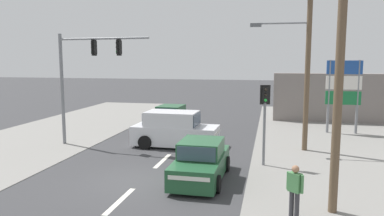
{
  "coord_description": "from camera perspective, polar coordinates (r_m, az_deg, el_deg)",
  "views": [
    {
      "loc": [
        4.81,
        -13.12,
        4.68
      ],
      "look_at": [
        1.18,
        4.0,
        2.37
      ],
      "focal_mm": 35.0,
      "sensor_mm": 36.0,
      "label": 1
    }
  ],
  "objects": [
    {
      "name": "suv_kerbside_parked",
      "position": [
        20.01,
        -2.68,
        -3.42
      ],
      "size": [
        4.58,
        2.15,
        1.9
      ],
      "color": "silver",
      "rests_on": "ground"
    },
    {
      "name": "shopping_plaza_sign",
      "position": [
        25.11,
        22.1,
        3.1
      ],
      "size": [
        2.1,
        0.16,
        4.6
      ],
      "color": "slate",
      "rests_on": "ground"
    },
    {
      "name": "lane_dash_far",
      "position": [
        22.16,
        -0.83,
        -4.65
      ],
      "size": [
        0.2,
        2.4,
        0.01
      ],
      "primitive_type": "cube",
      "color": "silver",
      "rests_on": "ground"
    },
    {
      "name": "shopfront_wall_far",
      "position": [
        29.91,
        23.87,
        1.36
      ],
      "size": [
        12.0,
        1.0,
        3.6
      ],
      "primitive_type": "cube",
      "color": "gray",
      "rests_on": "ground"
    },
    {
      "name": "utility_pole_foreground_right",
      "position": [
        11.77,
        21.24,
        11.5
      ],
      "size": [
        3.78,
        0.45,
        10.46
      ],
      "color": "brown",
      "rests_on": "ground"
    },
    {
      "name": "sedan_receding_far",
      "position": [
        25.26,
        -3.19,
        -1.54
      ],
      "size": [
        2.07,
        4.32,
        1.56
      ],
      "color": "#235633",
      "rests_on": "ground"
    },
    {
      "name": "sedan_crossing_left",
      "position": [
        14.65,
        1.38,
        -8.23
      ],
      "size": [
        1.92,
        4.25,
        1.56
      ],
      "color": "#235633",
      "rests_on": "ground"
    },
    {
      "name": "lane_dash_mid",
      "position": [
        17.46,
        -4.5,
        -8.03
      ],
      "size": [
        0.2,
        2.4,
        0.01
      ],
      "primitive_type": "cube",
      "color": "silver",
      "rests_on": "ground"
    },
    {
      "name": "pedestrian_at_kerb",
      "position": [
        11.51,
        15.39,
        -11.79
      ],
      "size": [
        0.47,
        0.39,
        1.63
      ],
      "color": "#333338",
      "rests_on": "ground"
    },
    {
      "name": "traffic_signal_mast",
      "position": [
        20.69,
        -16.43,
        5.75
      ],
      "size": [
        5.26,
        0.71,
        6.0
      ],
      "color": "slate",
      "rests_on": "ground"
    },
    {
      "name": "utility_pole_midground_right",
      "position": [
        19.62,
        16.85,
        7.63
      ],
      "size": [
        3.78,
        0.3,
        8.94
      ],
      "color": "brown",
      "rests_on": "ground"
    },
    {
      "name": "kerb_left_verge",
      "position": [
        22.19,
        -25.37,
        -5.36
      ],
      "size": [
        8.0,
        40.0,
        0.02
      ],
      "primitive_type": "cube",
      "color": "gray",
      "rests_on": "ground"
    },
    {
      "name": "ground_plane",
      "position": [
        14.74,
        -7.87,
        -11.06
      ],
      "size": [
        140.0,
        140.0,
        0.0
      ],
      "primitive_type": "plane",
      "color": "#3A3A3D"
    },
    {
      "name": "lane_dash_near",
      "position": [
        12.99,
        -10.94,
        -13.72
      ],
      "size": [
        0.2,
        2.4,
        0.01
      ],
      "primitive_type": "cube",
      "color": "silver",
      "rests_on": "ground"
    },
    {
      "name": "pedestal_signal_right_kerb",
      "position": [
        16.48,
        11.02,
        -0.51
      ],
      "size": [
        0.44,
        0.31,
        3.56
      ],
      "color": "slate",
      "rests_on": "ground"
    },
    {
      "name": "kerb_right_verge",
      "position": [
        16.37,
        26.66,
        -9.86
      ],
      "size": [
        10.0,
        44.0,
        0.02
      ],
      "primitive_type": "cube",
      "color": "gray",
      "rests_on": "ground"
    }
  ]
}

